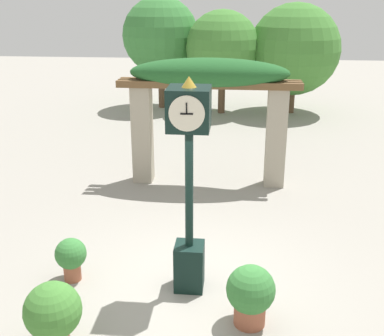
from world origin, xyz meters
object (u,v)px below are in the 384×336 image
Objects in this scene: potted_plant_near_left at (251,293)px; potted_plant_far_left at (53,312)px; potted_plant_near_right at (71,256)px; pedestal_clock at (189,177)px.

potted_plant_far_left reaches higher than potted_plant_near_left.
potted_plant_near_right is 0.80× the size of potted_plant_far_left.
potted_plant_far_left is at bearing -165.14° from potted_plant_near_left.
pedestal_clock is 3.66× the size of potted_plant_far_left.
potted_plant_far_left is at bearing -137.19° from pedestal_clock.
pedestal_clock is at bearing 138.74° from potted_plant_near_left.
potted_plant_near_left reaches higher than potted_plant_near_right.
potted_plant_near_left is (0.96, -0.85, -1.42)m from pedestal_clock.
potted_plant_near_left is 0.99× the size of potted_plant_far_left.
potted_plant_far_left is (-2.63, -0.70, 0.01)m from potted_plant_near_left.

